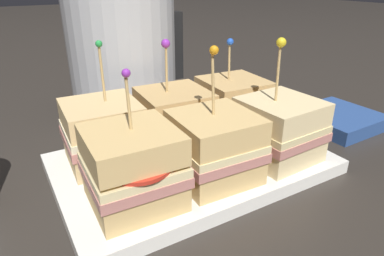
% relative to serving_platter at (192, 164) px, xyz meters
% --- Properties ---
extents(ground_plane, '(6.00, 6.00, 0.00)m').
position_rel_serving_platter_xyz_m(ground_plane, '(0.00, 0.00, -0.01)').
color(ground_plane, '#2D2823').
extents(serving_platter, '(0.35, 0.23, 0.02)m').
position_rel_serving_platter_xyz_m(serving_platter, '(0.00, 0.00, 0.00)').
color(serving_platter, white).
rests_on(serving_platter, ground_plane).
extents(sandwich_front_left, '(0.10, 0.10, 0.15)m').
position_rel_serving_platter_xyz_m(sandwich_front_left, '(-0.10, -0.05, 0.05)').
color(sandwich_front_left, tan).
rests_on(sandwich_front_left, serving_platter).
extents(sandwich_front_center, '(0.10, 0.10, 0.16)m').
position_rel_serving_platter_xyz_m(sandwich_front_center, '(-0.00, -0.05, 0.05)').
color(sandwich_front_center, tan).
rests_on(sandwich_front_center, serving_platter).
extents(sandwich_front_right, '(0.10, 0.10, 0.16)m').
position_rel_serving_platter_xyz_m(sandwich_front_right, '(0.10, -0.05, 0.05)').
color(sandwich_front_right, beige).
rests_on(sandwich_front_right, serving_platter).
extents(sandwich_back_left, '(0.10, 0.10, 0.16)m').
position_rel_serving_platter_xyz_m(sandwich_back_left, '(-0.10, 0.05, 0.05)').
color(sandwich_back_left, '#DBB77A').
rests_on(sandwich_back_left, serving_platter).
extents(sandwich_back_center, '(0.10, 0.10, 0.15)m').
position_rel_serving_platter_xyz_m(sandwich_back_center, '(-0.00, 0.05, 0.05)').
color(sandwich_back_center, tan).
rests_on(sandwich_back_center, serving_platter).
extents(sandwich_back_right, '(0.10, 0.10, 0.14)m').
position_rel_serving_platter_xyz_m(sandwich_back_right, '(0.11, 0.05, 0.05)').
color(sandwich_back_right, tan).
rests_on(sandwich_back_right, serving_platter).
extents(kettle_steel, '(0.21, 0.19, 0.24)m').
position_rel_serving_platter_xyz_m(kettle_steel, '(0.00, 0.25, 0.10)').
color(kettle_steel, '#B7BABF').
rests_on(kettle_steel, ground_plane).
extents(napkin_stack, '(0.13, 0.13, 0.02)m').
position_rel_serving_platter_xyz_m(napkin_stack, '(0.30, 0.00, 0.00)').
color(napkin_stack, navy).
rests_on(napkin_stack, ground_plane).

